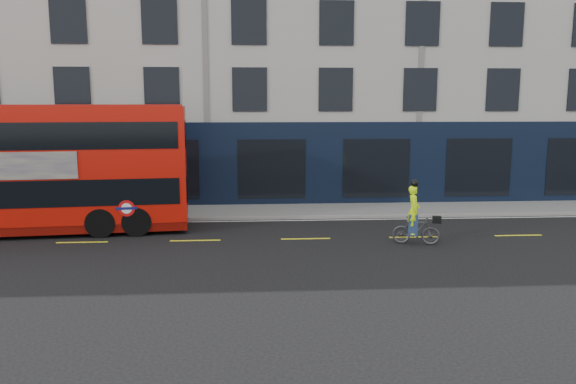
{
  "coord_description": "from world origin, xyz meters",
  "views": [
    {
      "loc": [
        2.05,
        -18.34,
        4.97
      ],
      "look_at": [
        3.34,
        1.38,
        1.76
      ],
      "focal_mm": 35.0,
      "sensor_mm": 36.0,
      "label": 1
    }
  ],
  "objects": [
    {
      "name": "kerb",
      "position": [
        0.0,
        5.0,
        0.07
      ],
      "size": [
        60.0,
        0.12,
        0.13
      ],
      "primitive_type": "cube",
      "color": "gray",
      "rests_on": "ground"
    },
    {
      "name": "cyclist",
      "position": [
        7.75,
        0.51,
        0.78
      ],
      "size": [
        1.71,
        0.9,
        2.3
      ],
      "rotation": [
        0.0,
        0.0,
        -0.28
      ],
      "color": "#3F4144",
      "rests_on": "ground"
    },
    {
      "name": "pavement",
      "position": [
        0.0,
        6.5,
        0.06
      ],
      "size": [
        60.0,
        3.0,
        0.12
      ],
      "primitive_type": "cube",
      "color": "gray",
      "rests_on": "ground"
    },
    {
      "name": "road_edge_line",
      "position": [
        0.0,
        4.7,
        0.0
      ],
      "size": [
        58.0,
        0.1,
        0.01
      ],
      "primitive_type": "cube",
      "color": "silver",
      "rests_on": "ground"
    },
    {
      "name": "ground",
      "position": [
        0.0,
        0.0,
        0.0
      ],
      "size": [
        120.0,
        120.0,
        0.0
      ],
      "primitive_type": "plane",
      "color": "black",
      "rests_on": "ground"
    },
    {
      "name": "lane_dashes",
      "position": [
        0.0,
        1.5,
        0.0
      ],
      "size": [
        58.0,
        0.12,
        0.01
      ],
      "primitive_type": null,
      "color": "yellow",
      "rests_on": "ground"
    },
    {
      "name": "building_terrace",
      "position": [
        0.0,
        12.94,
        7.49
      ],
      "size": [
        50.0,
        10.07,
        15.0
      ],
      "color": "#ADA9A3",
      "rests_on": "ground"
    },
    {
      "name": "bus",
      "position": [
        -6.41,
        3.2,
        2.48
      ],
      "size": [
        12.2,
        3.84,
        4.84
      ],
      "rotation": [
        0.0,
        0.0,
        0.1
      ],
      "color": "#BF1107",
      "rests_on": "ground"
    }
  ]
}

